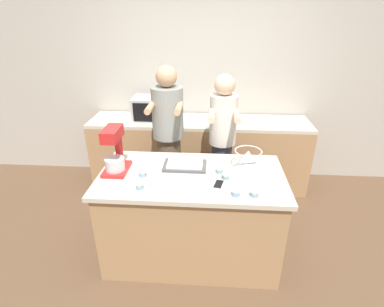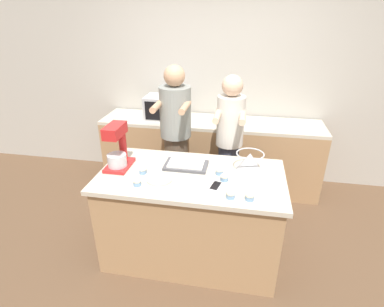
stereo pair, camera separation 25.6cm
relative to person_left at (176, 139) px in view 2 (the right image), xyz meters
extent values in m
plane|color=brown|center=(0.30, -0.72, -0.90)|extent=(16.00, 16.00, 0.00)
cube|color=#B2ADA3|center=(0.30, 0.99, 0.45)|extent=(10.00, 0.06, 2.70)
cube|color=#A87F56|center=(0.30, -0.72, -0.47)|extent=(1.55, 0.81, 0.85)
cube|color=beige|center=(0.30, -0.72, -0.03)|extent=(1.62, 0.86, 0.04)
cube|color=#A87F56|center=(0.30, 0.64, -0.46)|extent=(2.80, 0.60, 0.87)
cube|color=beige|center=(0.30, 0.64, -0.01)|extent=(2.80, 0.60, 0.04)
cylinder|color=brown|center=(0.00, 0.00, -0.43)|extent=(0.26, 0.26, 0.94)
cylinder|color=gray|center=(0.00, 0.00, 0.31)|extent=(0.33, 0.33, 0.54)
sphere|color=tan|center=(0.00, 0.00, 0.69)|extent=(0.22, 0.22, 0.22)
cylinder|color=tan|center=(-0.14, -0.17, 0.42)|extent=(0.06, 0.34, 0.06)
cylinder|color=tan|center=(0.14, -0.17, 0.42)|extent=(0.06, 0.34, 0.06)
cylinder|color=#33384C|center=(0.58, 0.00, -0.45)|extent=(0.22, 0.22, 0.88)
cylinder|color=silver|center=(0.58, 0.00, 0.25)|extent=(0.29, 0.29, 0.52)
sphere|color=#DBB293|center=(0.58, 0.00, 0.62)|extent=(0.21, 0.21, 0.21)
cylinder|color=#DBB293|center=(0.46, -0.17, 0.36)|extent=(0.06, 0.34, 0.06)
cylinder|color=#DBB293|center=(0.71, -0.17, 0.36)|extent=(0.06, 0.34, 0.06)
cube|color=red|center=(-0.36, -0.70, 0.01)|extent=(0.20, 0.30, 0.03)
cylinder|color=red|center=(-0.36, -0.58, 0.16)|extent=(0.07, 0.07, 0.28)
cube|color=red|center=(-0.36, -0.71, 0.35)|extent=(0.13, 0.26, 0.10)
cylinder|color=#BCBCC1|center=(-0.36, -0.73, 0.08)|extent=(0.17, 0.17, 0.11)
cone|color=#BCBCC1|center=(0.80, -0.55, 0.07)|extent=(0.24, 0.24, 0.17)
torus|color=#BCBCC1|center=(0.80, -0.55, 0.15)|extent=(0.25, 0.25, 0.01)
cube|color=#4C4C51|center=(0.23, -0.59, 0.00)|extent=(0.39, 0.24, 0.02)
cube|color=white|center=(0.23, -0.59, 0.02)|extent=(0.32, 0.19, 0.02)
cube|color=#B7B7BC|center=(-0.28, 0.64, 0.16)|extent=(0.51, 0.34, 0.29)
cube|color=black|center=(-0.33, 0.47, 0.16)|extent=(0.35, 0.01, 0.23)
cube|color=#2D2D2D|center=(-0.10, 0.47, 0.16)|extent=(0.10, 0.01, 0.23)
cube|color=silver|center=(0.54, -0.88, 0.00)|extent=(0.10, 0.16, 0.01)
cube|color=black|center=(0.54, -0.88, 0.00)|extent=(0.09, 0.14, 0.00)
cylinder|color=beige|center=(0.06, -0.87, 0.00)|extent=(0.21, 0.21, 0.02)
cylinder|color=#759EC6|center=(-0.10, -0.98, 0.01)|extent=(0.06, 0.06, 0.03)
ellipsoid|color=beige|center=(-0.10, -0.98, 0.03)|extent=(0.07, 0.07, 0.04)
cylinder|color=#759EC6|center=(0.60, -0.78, 0.01)|extent=(0.06, 0.06, 0.03)
ellipsoid|color=beige|center=(0.60, -0.78, 0.03)|extent=(0.07, 0.07, 0.04)
cylinder|color=#759EC6|center=(0.81, -1.03, 0.01)|extent=(0.06, 0.06, 0.03)
ellipsoid|color=beige|center=(0.81, -1.03, 0.03)|extent=(0.07, 0.07, 0.04)
cylinder|color=#759EC6|center=(0.66, -1.03, 0.01)|extent=(0.06, 0.06, 0.03)
ellipsoid|color=beige|center=(0.66, -1.03, 0.03)|extent=(0.07, 0.07, 0.04)
cylinder|color=#759EC6|center=(-0.11, -0.78, 0.01)|extent=(0.06, 0.06, 0.03)
ellipsoid|color=beige|center=(-0.11, -0.78, 0.03)|extent=(0.07, 0.07, 0.04)
cylinder|color=#759EC6|center=(0.55, -0.67, 0.01)|extent=(0.06, 0.06, 0.03)
ellipsoid|color=beige|center=(0.55, -0.67, 0.03)|extent=(0.07, 0.07, 0.04)
camera|label=1|loc=(0.46, -2.99, 1.28)|focal=28.00mm
camera|label=2|loc=(0.72, -2.95, 1.28)|focal=28.00mm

